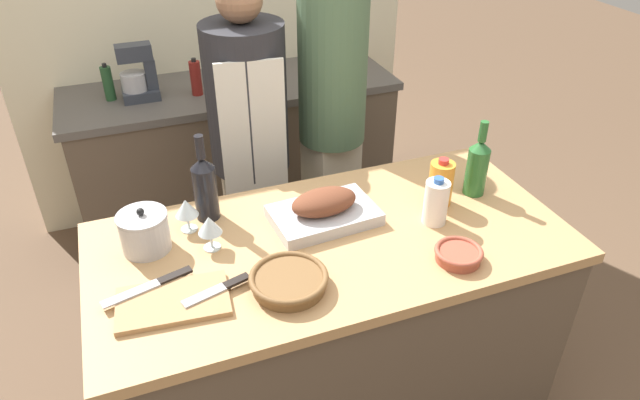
{
  "coord_description": "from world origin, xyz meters",
  "views": [
    {
      "loc": [
        -0.57,
        -1.4,
        2.06
      ],
      "look_at": [
        0.0,
        0.11,
        1.0
      ],
      "focal_mm": 32.0,
      "sensor_mm": 36.0,
      "label": 1
    }
  ],
  "objects_px": {
    "milk_jug": "(436,202)",
    "condiment_bottle_short": "(108,83)",
    "wine_bottle_green": "(477,166)",
    "wine_glass_right": "(209,226)",
    "wicker_basket": "(289,280)",
    "roasting_pan": "(324,210)",
    "mixing_bowl": "(458,254)",
    "condiment_bottle_tall": "(196,78)",
    "wine_bottle_dark": "(205,186)",
    "stock_pot": "(144,232)",
    "person_cook_guest": "(332,110)",
    "knife_paring": "(219,289)",
    "knife_chef": "(151,285)",
    "stand_mixer": "(138,77)",
    "person_cook_aproned": "(250,143)",
    "wine_glass_left": "(186,208)",
    "juice_jug": "(441,183)",
    "cutting_board": "(173,302)"
  },
  "relations": [
    {
      "from": "stock_pot",
      "to": "condiment_bottle_short",
      "type": "bearing_deg",
      "value": 91.36
    },
    {
      "from": "milk_jug",
      "to": "condiment_bottle_short",
      "type": "relative_size",
      "value": 0.92
    },
    {
      "from": "wine_glass_left",
      "to": "knife_chef",
      "type": "xyz_separation_m",
      "value": [
        -0.15,
        -0.27,
        -0.06
      ]
    },
    {
      "from": "cutting_board",
      "to": "stock_pot",
      "type": "height_order",
      "value": "stock_pot"
    },
    {
      "from": "milk_jug",
      "to": "stand_mixer",
      "type": "xyz_separation_m",
      "value": [
        -0.82,
        1.5,
        0.01
      ]
    },
    {
      "from": "person_cook_guest",
      "to": "knife_paring",
      "type": "bearing_deg",
      "value": -146.42
    },
    {
      "from": "roasting_pan",
      "to": "wine_glass_right",
      "type": "distance_m",
      "value": 0.4
    },
    {
      "from": "milk_jug",
      "to": "stand_mixer",
      "type": "relative_size",
      "value": 0.63
    },
    {
      "from": "wine_bottle_dark",
      "to": "stand_mixer",
      "type": "bearing_deg",
      "value": 94.96
    },
    {
      "from": "mixing_bowl",
      "to": "condiment_bottle_tall",
      "type": "bearing_deg",
      "value": 107.16
    },
    {
      "from": "stock_pot",
      "to": "condiment_bottle_tall",
      "type": "distance_m",
      "value": 1.32
    },
    {
      "from": "milk_jug",
      "to": "person_cook_guest",
      "type": "bearing_deg",
      "value": 92.89
    },
    {
      "from": "person_cook_guest",
      "to": "mixing_bowl",
      "type": "bearing_deg",
      "value": -108.42
    },
    {
      "from": "roasting_pan",
      "to": "condiment_bottle_short",
      "type": "xyz_separation_m",
      "value": [
        -0.62,
        1.4,
        0.02
      ]
    },
    {
      "from": "mixing_bowl",
      "to": "wine_glass_right",
      "type": "relative_size",
      "value": 1.26
    },
    {
      "from": "juice_jug",
      "to": "wine_glass_left",
      "type": "bearing_deg",
      "value": 169.9
    },
    {
      "from": "wine_bottle_green",
      "to": "stand_mixer",
      "type": "xyz_separation_m",
      "value": [
        -1.06,
        1.39,
        -0.02
      ]
    },
    {
      "from": "milk_jug",
      "to": "stand_mixer",
      "type": "distance_m",
      "value": 1.71
    },
    {
      "from": "wine_glass_left",
      "to": "knife_chef",
      "type": "distance_m",
      "value": 0.31
    },
    {
      "from": "person_cook_guest",
      "to": "wicker_basket",
      "type": "bearing_deg",
      "value": -136.98
    },
    {
      "from": "person_cook_aproned",
      "to": "cutting_board",
      "type": "bearing_deg",
      "value": -109.62
    },
    {
      "from": "wicker_basket",
      "to": "wine_bottle_green",
      "type": "bearing_deg",
      "value": 17.7
    },
    {
      "from": "wine_bottle_green",
      "to": "wine_glass_right",
      "type": "distance_m",
      "value": 0.98
    },
    {
      "from": "wine_glass_right",
      "to": "person_cook_guest",
      "type": "relative_size",
      "value": 0.07
    },
    {
      "from": "milk_jug",
      "to": "wine_bottle_dark",
      "type": "relative_size",
      "value": 0.56
    },
    {
      "from": "roasting_pan",
      "to": "wine_glass_right",
      "type": "bearing_deg",
      "value": -178.0
    },
    {
      "from": "wicker_basket",
      "to": "juice_jug",
      "type": "xyz_separation_m",
      "value": [
        0.65,
        0.24,
        0.06
      ]
    },
    {
      "from": "knife_chef",
      "to": "condiment_bottle_tall",
      "type": "xyz_separation_m",
      "value": [
        0.4,
        1.47,
        0.05
      ]
    },
    {
      "from": "milk_jug",
      "to": "person_cook_aproned",
      "type": "height_order",
      "value": "person_cook_aproned"
    },
    {
      "from": "condiment_bottle_short",
      "to": "condiment_bottle_tall",
      "type": "bearing_deg",
      "value": -11.71
    },
    {
      "from": "condiment_bottle_short",
      "to": "person_cook_guest",
      "type": "height_order",
      "value": "person_cook_guest"
    },
    {
      "from": "milk_jug",
      "to": "knife_chef",
      "type": "bearing_deg",
      "value": -179.04
    },
    {
      "from": "roasting_pan",
      "to": "knife_chef",
      "type": "relative_size",
      "value": 1.37
    },
    {
      "from": "wine_glass_right",
      "to": "person_cook_guest",
      "type": "distance_m",
      "value": 1.01
    },
    {
      "from": "wicker_basket",
      "to": "cutting_board",
      "type": "bearing_deg",
      "value": 171.58
    },
    {
      "from": "knife_chef",
      "to": "condiment_bottle_short",
      "type": "xyz_separation_m",
      "value": [
        -0.02,
        1.56,
        0.04
      ]
    },
    {
      "from": "wine_bottle_green",
      "to": "person_cook_guest",
      "type": "xyz_separation_m",
      "value": [
        -0.28,
        0.73,
        -0.04
      ]
    },
    {
      "from": "wine_bottle_green",
      "to": "wine_bottle_dark",
      "type": "distance_m",
      "value": 0.97
    },
    {
      "from": "milk_jug",
      "to": "wine_glass_right",
      "type": "bearing_deg",
      "value": 170.55
    },
    {
      "from": "wicker_basket",
      "to": "person_cook_aproned",
      "type": "height_order",
      "value": "person_cook_aproned"
    },
    {
      "from": "wicker_basket",
      "to": "wine_glass_left",
      "type": "bearing_deg",
      "value": 119.78
    },
    {
      "from": "milk_jug",
      "to": "condiment_bottle_tall",
      "type": "distance_m",
      "value": 1.55
    },
    {
      "from": "knife_chef",
      "to": "person_cook_guest",
      "type": "height_order",
      "value": "person_cook_guest"
    },
    {
      "from": "wicker_basket",
      "to": "milk_jug",
      "type": "xyz_separation_m",
      "value": [
        0.57,
        0.14,
        0.05
      ]
    },
    {
      "from": "wine_glass_right",
      "to": "wicker_basket",
      "type": "bearing_deg",
      "value": -57.01
    },
    {
      "from": "roasting_pan",
      "to": "wine_bottle_green",
      "type": "distance_m",
      "value": 0.59
    },
    {
      "from": "wicker_basket",
      "to": "wine_bottle_green",
      "type": "relative_size",
      "value": 0.82
    },
    {
      "from": "person_cook_guest",
      "to": "roasting_pan",
      "type": "bearing_deg",
      "value": -132.51
    },
    {
      "from": "knife_paring",
      "to": "milk_jug",
      "type": "bearing_deg",
      "value": 7.46
    },
    {
      "from": "wine_bottle_green",
      "to": "condiment_bottle_tall",
      "type": "bearing_deg",
      "value": 120.2
    }
  ]
}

